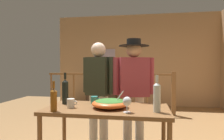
# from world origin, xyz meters

# --- Properties ---
(back_wall) EXTENTS (5.01, 0.10, 2.81)m
(back_wall) POSITION_xyz_m (0.00, 3.37, 1.41)
(back_wall) COLOR tan
(back_wall) RESTS_ON ground_plane
(framed_picture) EXTENTS (0.69, 0.03, 0.49)m
(framed_picture) POSITION_xyz_m (-0.99, 3.31, 1.51)
(framed_picture) COLOR #A095AE
(stair_railing) EXTENTS (3.33, 0.10, 1.09)m
(stair_railing) POSITION_xyz_m (-0.11, 2.18, 0.69)
(stair_railing) COLOR brown
(stair_railing) RESTS_ON ground_plane
(tv_console) EXTENTS (0.90, 0.40, 0.53)m
(tv_console) POSITION_xyz_m (-1.02, 3.02, 0.26)
(tv_console) COLOR #38281E
(tv_console) RESTS_ON ground_plane
(flat_screen_tv) EXTENTS (0.52, 0.12, 0.41)m
(flat_screen_tv) POSITION_xyz_m (-1.02, 2.98, 0.77)
(flat_screen_tv) COLOR black
(flat_screen_tv) RESTS_ON tv_console
(serving_table) EXTENTS (1.40, 0.71, 0.76)m
(serving_table) POSITION_xyz_m (-0.13, -0.69, 0.68)
(serving_table) COLOR brown
(serving_table) RESTS_ON ground_plane
(salad_bowl) EXTENTS (0.41, 0.41, 0.21)m
(salad_bowl) POSITION_xyz_m (-0.09, -0.71, 0.82)
(salad_bowl) COLOR #DB5B23
(salad_bowl) RESTS_ON serving_table
(wine_glass) EXTENTS (0.09, 0.09, 0.16)m
(wine_glass) POSITION_xyz_m (0.12, -0.90, 0.87)
(wine_glass) COLOR silver
(wine_glass) RESTS_ON serving_table
(wine_bottle_clear) EXTENTS (0.07, 0.07, 0.38)m
(wine_bottle_clear) POSITION_xyz_m (0.42, -0.82, 0.92)
(wine_bottle_clear) COLOR silver
(wine_bottle_clear) RESTS_ON serving_table
(wine_bottle_dark) EXTENTS (0.08, 0.08, 0.39)m
(wine_bottle_dark) POSITION_xyz_m (-0.68, -0.58, 0.92)
(wine_bottle_dark) COLOR black
(wine_bottle_dark) RESTS_ON serving_table
(wine_bottle_amber) EXTENTS (0.07, 0.07, 0.32)m
(wine_bottle_amber) POSITION_xyz_m (-0.64, -0.97, 0.89)
(wine_bottle_amber) COLOR brown
(wine_bottle_amber) RESTS_ON serving_table
(mug_white) EXTENTS (0.12, 0.09, 0.10)m
(mug_white) POSITION_xyz_m (-0.53, -0.77, 0.81)
(mug_white) COLOR white
(mug_white) RESTS_ON serving_table
(mug_teal) EXTENTS (0.12, 0.09, 0.09)m
(mug_teal) POSITION_xyz_m (-0.33, -0.48, 0.81)
(mug_teal) COLOR teal
(mug_teal) RESTS_ON serving_table
(person_standing_left) EXTENTS (0.51, 0.31, 1.59)m
(person_standing_left) POSITION_xyz_m (-0.39, -0.01, 0.92)
(person_standing_left) COLOR beige
(person_standing_left) RESTS_ON ground_plane
(person_standing_right) EXTENTS (0.59, 0.44, 1.63)m
(person_standing_right) POSITION_xyz_m (0.13, -0.01, 0.97)
(person_standing_right) COLOR beige
(person_standing_right) RESTS_ON ground_plane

